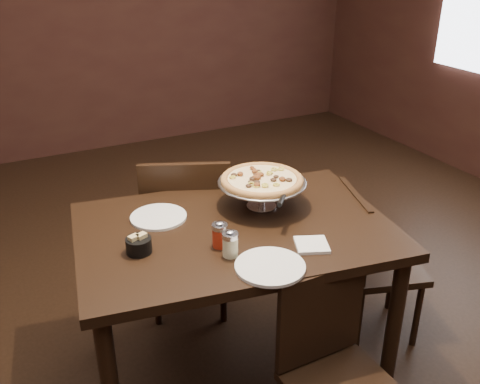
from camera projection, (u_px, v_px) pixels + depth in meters
name	position (u px, v px, depth m)	size (l,w,h in m)	color
room	(252.00, 93.00, 1.97)	(6.04, 7.04, 2.84)	black
dining_table	(235.00, 248.00, 2.30)	(1.43, 1.07, 0.82)	black
pizza_stand	(262.00, 180.00, 2.36)	(0.40, 0.40, 0.16)	#B9B9C1
parmesan_shaker	(230.00, 244.00, 2.02)	(0.06, 0.06, 0.11)	beige
pepper_flake_shaker	(220.00, 235.00, 2.08)	(0.06, 0.06, 0.11)	maroon
packet_caddy	(139.00, 245.00, 2.05)	(0.10, 0.10, 0.08)	black
napkin_stack	(312.00, 245.00, 2.10)	(0.13, 0.13, 0.01)	white
plate_left	(159.00, 217.00, 2.32)	(0.24, 0.24, 0.01)	white
plate_near	(270.00, 266.00, 1.96)	(0.26, 0.26, 0.01)	white
serving_spatula	(282.00, 199.00, 2.19)	(0.18, 0.18, 0.03)	#B9B9C1
chair_far	(188.00, 230.00, 2.83)	(0.58, 0.58, 0.95)	black
chair_near	(334.00, 368.00, 2.02)	(0.39, 0.39, 0.81)	black
chair_side	(369.00, 258.00, 2.70)	(0.48, 0.48, 0.83)	black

